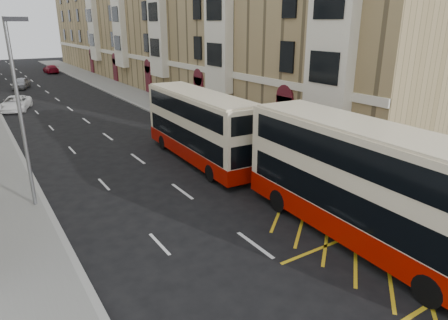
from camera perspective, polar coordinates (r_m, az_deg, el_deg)
ground at (r=12.99m, az=15.72°, el=-19.27°), size 200.00×200.00×0.00m
pavement_right at (r=40.58m, az=-8.78°, el=7.62°), size 4.00×120.00×0.15m
kerb_right at (r=39.83m, az=-11.42°, el=7.25°), size 0.25×120.00×0.15m
kerb_left at (r=37.32m, az=-28.80°, el=4.50°), size 0.25×120.00×0.15m
road_markings at (r=52.66m, az=-23.77°, el=8.75°), size 10.00×110.00×0.01m
terrace_right at (r=56.67m, az=-9.25°, el=18.34°), size 10.75×79.00×15.25m
guard_railing at (r=20.08m, az=15.85°, el=-2.32°), size 0.06×6.56×1.01m
street_lamp_near at (r=18.80m, az=-27.10°, el=6.91°), size 0.93×0.18×8.00m
double_decker_front at (r=15.48m, az=19.71°, el=-3.46°), size 3.13×11.35×4.48m
double_decker_rear at (r=23.66m, az=-3.45°, el=4.74°), size 2.80×10.42×4.12m
pedestrian_mid at (r=20.92m, az=22.70°, el=-1.53°), size 1.05×0.88×1.90m
pedestrian_far at (r=21.83m, az=14.62°, el=-0.02°), size 1.11×0.82×1.75m
white_van at (r=43.25m, az=-27.66°, el=7.19°), size 3.63×5.29×1.34m
car_silver at (r=57.74m, az=-27.01°, el=9.76°), size 2.88×4.36×1.38m
car_red at (r=74.22m, az=-23.49°, el=11.84°), size 1.95×4.63×1.33m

